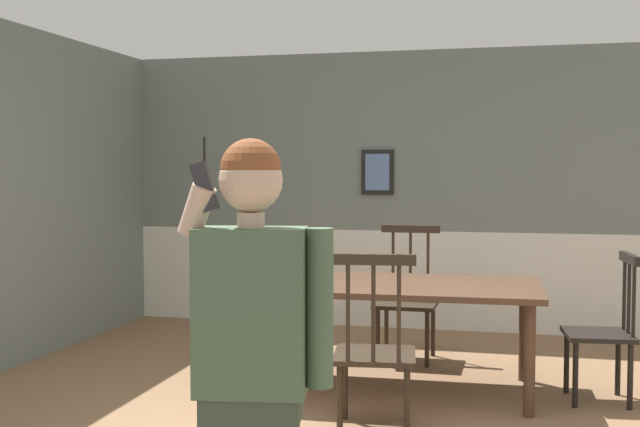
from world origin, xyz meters
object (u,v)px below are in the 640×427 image
(person_figure, at_px, (253,353))
(chair_by_doorway, at_px, (407,298))
(dining_table, at_px, (393,293))
(chair_near_window, at_px, (374,350))
(chair_at_table_head, at_px, (604,331))

(person_figure, bearing_deg, chair_by_doorway, -99.31)
(dining_table, bearing_deg, chair_near_window, -88.21)
(chair_by_doorway, bearing_deg, chair_at_table_head, 148.93)
(chair_at_table_head, bearing_deg, chair_near_window, 119.85)
(chair_by_doorway, relative_size, chair_at_table_head, 1.09)
(person_figure, bearing_deg, chair_near_window, -100.95)
(dining_table, relative_size, chair_near_window, 1.91)
(chair_by_doorway, xyz_separation_m, chair_at_table_head, (1.40, -0.88, -0.02))
(dining_table, xyz_separation_m, chair_near_window, (0.03, -0.92, -0.19))
(dining_table, bearing_deg, chair_at_table_head, 1.64)
(chair_at_table_head, height_order, person_figure, person_figure)
(chair_near_window, relative_size, person_figure, 0.65)
(person_figure, bearing_deg, dining_table, -99.81)
(chair_near_window, height_order, person_figure, person_figure)
(dining_table, height_order, chair_at_table_head, chair_at_table_head)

